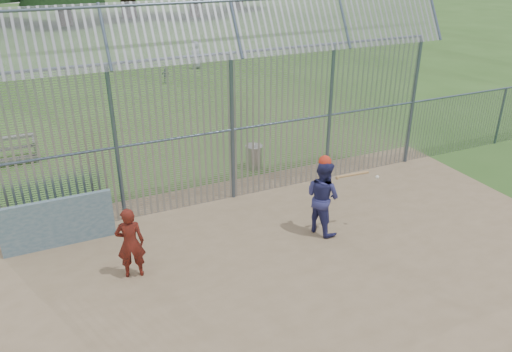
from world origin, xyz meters
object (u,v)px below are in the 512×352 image
batter (323,197)px  onlooker (130,243)px  trash_can (254,156)px  dugout_wall (58,223)px

batter → onlooker: 4.58m
onlooker → trash_can: bearing=-127.7°
batter → onlooker: (-4.57, 0.10, -0.13)m
dugout_wall → onlooker: 2.28m
onlooker → batter: bearing=-170.2°
dugout_wall → batter: bearing=-18.4°
trash_can → batter: bearing=-91.1°
batter → onlooker: size_ratio=1.17×
onlooker → trash_can: onlooker is taller
dugout_wall → onlooker: onlooker is taller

